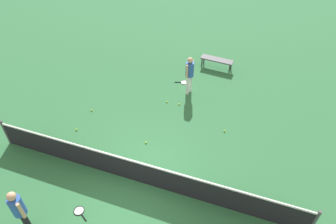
# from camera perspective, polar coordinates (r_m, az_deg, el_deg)

# --- Properties ---
(ground_plane) EXTENTS (40.00, 40.00, 0.00)m
(ground_plane) POSITION_cam_1_polar(r_m,az_deg,el_deg) (9.96, -5.18, -12.78)
(ground_plane) COLOR #2D6B3D
(court_net) EXTENTS (10.09, 0.09, 1.07)m
(court_net) POSITION_cam_1_polar(r_m,az_deg,el_deg) (9.56, -5.36, -11.01)
(court_net) COLOR #4C4C51
(court_net) RESTS_ON ground_plane
(player_near_side) EXTENTS (0.41, 0.53, 1.70)m
(player_near_side) POSITION_cam_1_polar(r_m,az_deg,el_deg) (12.62, 4.02, 7.31)
(player_near_side) COLOR white
(player_near_side) RESTS_ON ground_plane
(player_far_side) EXTENTS (0.52, 0.44, 1.70)m
(player_far_side) POSITION_cam_1_polar(r_m,az_deg,el_deg) (9.04, -25.91, -15.92)
(player_far_side) COLOR black
(player_far_side) RESTS_ON ground_plane
(tennis_racket_near_player) EXTENTS (0.61, 0.39, 0.03)m
(tennis_racket_near_player) POSITION_cam_1_polar(r_m,az_deg,el_deg) (13.76, 2.90, 5.51)
(tennis_racket_near_player) COLOR black
(tennis_racket_near_player) RESTS_ON ground_plane
(tennis_racket_far_player) EXTENTS (0.59, 0.44, 0.03)m
(tennis_racket_far_player) POSITION_cam_1_polar(r_m,az_deg,el_deg) (9.68, -16.10, -17.27)
(tennis_racket_far_player) COLOR black
(tennis_racket_far_player) RESTS_ON ground_plane
(tennis_ball_near_player) EXTENTS (0.07, 0.07, 0.07)m
(tennis_ball_near_player) POSITION_cam_1_polar(r_m,az_deg,el_deg) (10.98, -4.11, -5.67)
(tennis_ball_near_player) COLOR #C6E033
(tennis_ball_near_player) RESTS_ON ground_plane
(tennis_ball_by_net) EXTENTS (0.07, 0.07, 0.07)m
(tennis_ball_by_net) POSITION_cam_1_polar(r_m,az_deg,el_deg) (12.62, -0.22, 1.91)
(tennis_ball_by_net) COLOR #C6E033
(tennis_ball_by_net) RESTS_ON ground_plane
(tennis_ball_midcourt) EXTENTS (0.07, 0.07, 0.07)m
(tennis_ball_midcourt) POSITION_cam_1_polar(r_m,az_deg,el_deg) (11.55, 10.42, -3.47)
(tennis_ball_midcourt) COLOR #C6E033
(tennis_ball_midcourt) RESTS_ON ground_plane
(tennis_ball_baseline) EXTENTS (0.07, 0.07, 0.07)m
(tennis_ball_baseline) POSITION_cam_1_polar(r_m,az_deg,el_deg) (12.52, 2.07, 1.47)
(tennis_ball_baseline) COLOR #C6E033
(tennis_ball_baseline) RESTS_ON ground_plane
(tennis_ball_stray_left) EXTENTS (0.07, 0.07, 0.07)m
(tennis_ball_stray_left) POSITION_cam_1_polar(r_m,az_deg,el_deg) (11.90, -16.62, -3.16)
(tennis_ball_stray_left) COLOR #C6E033
(tennis_ball_stray_left) RESTS_ON ground_plane
(tennis_ball_stray_right) EXTENTS (0.07, 0.07, 0.07)m
(tennis_ball_stray_right) POSITION_cam_1_polar(r_m,az_deg,el_deg) (12.59, -13.97, 0.33)
(tennis_ball_stray_right) COLOR #C6E033
(tennis_ball_stray_right) RESTS_ON ground_plane
(courtside_bench) EXTENTS (1.53, 0.52, 0.48)m
(courtside_bench) POSITION_cam_1_polar(r_m,az_deg,el_deg) (14.69, 9.05, 9.45)
(courtside_bench) COLOR #595960
(courtside_bench) RESTS_ON ground_plane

